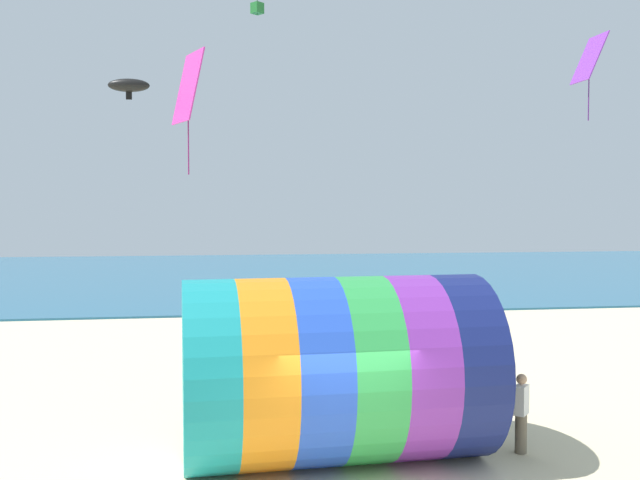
% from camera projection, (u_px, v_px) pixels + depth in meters
% --- Properties ---
extents(sea, '(120.00, 40.00, 0.10)m').
position_uv_depth(sea, '(248.00, 274.00, 52.47)').
color(sea, '#236084').
rests_on(sea, ground).
extents(giant_inflatable_tube, '(6.09, 3.96, 3.65)m').
position_uv_depth(giant_inflatable_tube, '(336.00, 369.00, 13.99)').
color(giant_inflatable_tube, teal).
rests_on(giant_inflatable_tube, ground).
extents(kite_handler, '(0.40, 0.42, 1.63)m').
position_uv_depth(kite_handler, '(521.00, 413.00, 14.48)').
color(kite_handler, '#726651').
rests_on(kite_handler, ground).
extents(kite_magenta_diamond, '(0.78, 1.19, 2.73)m').
position_uv_depth(kite_magenta_diamond, '(188.00, 88.00, 15.76)').
color(kite_magenta_diamond, '#D1339E').
extents(kite_purple_diamond, '(0.60, 0.95, 2.23)m').
position_uv_depth(kite_purple_diamond, '(589.00, 59.00, 18.44)').
color(kite_purple_diamond, purple).
extents(kite_black_parafoil, '(1.05, 0.49, 0.56)m').
position_uv_depth(kite_black_parafoil, '(129.00, 85.00, 17.79)').
color(kite_black_parafoil, black).
extents(kite_green_box, '(0.55, 0.55, 1.12)m').
position_uv_depth(kite_green_box, '(257.00, 0.00, 28.11)').
color(kite_green_box, green).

